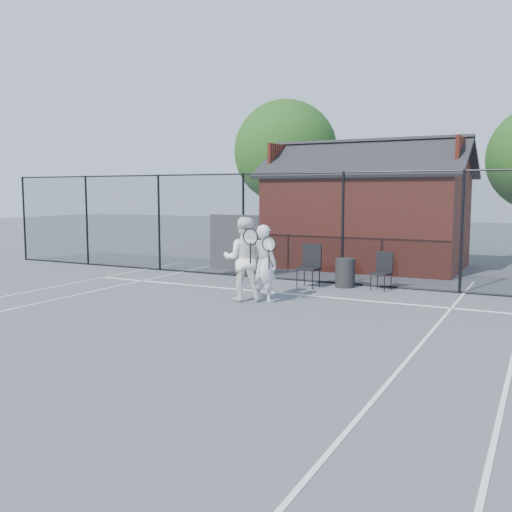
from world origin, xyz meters
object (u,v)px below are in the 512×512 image
at_px(clubhouse, 367,218).
at_px(chair_right, 381,272).
at_px(player_front, 264,263).
at_px(chair_left, 308,267).
at_px(player_back, 243,259).
at_px(waste_bin, 345,273).

bearing_deg(clubhouse, chair_right, -69.28).
xyz_separation_m(player_front, chair_left, (0.15, 2.27, -0.33)).
xyz_separation_m(clubhouse, chair_left, (-0.10, -4.90, -1.06)).
bearing_deg(player_back, clubhouse, 84.10).
bearing_deg(chair_left, clubhouse, 91.94).
distance_m(player_front, waste_bin, 2.98).
xyz_separation_m(clubhouse, chair_right, (1.66, -4.40, -1.14)).
bearing_deg(clubhouse, waste_bin, -80.69).
xyz_separation_m(player_front, waste_bin, (0.97, 2.77, -0.50)).
height_order(clubhouse, waste_bin, clubhouse).
bearing_deg(chair_right, clubhouse, 122.43).
bearing_deg(chair_left, waste_bin, 34.37).
bearing_deg(waste_bin, player_front, -109.29).
bearing_deg(chair_left, player_front, -90.52).
distance_m(clubhouse, player_back, 7.29).
xyz_separation_m(clubhouse, waste_bin, (0.72, -4.40, -1.23)).
bearing_deg(player_back, waste_bin, 62.56).
bearing_deg(clubhouse, chair_left, -91.22).
relative_size(player_back, waste_bin, 2.54).
height_order(player_back, waste_bin, player_back).
distance_m(clubhouse, waste_bin, 4.63).
height_order(player_front, waste_bin, player_front).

